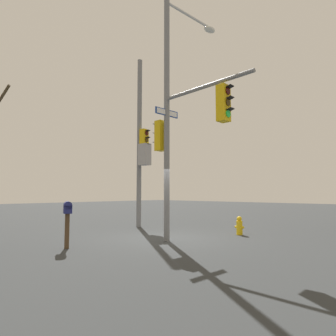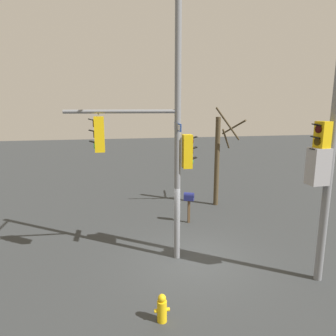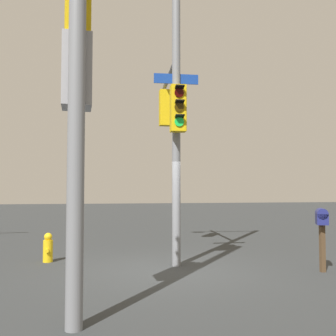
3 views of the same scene
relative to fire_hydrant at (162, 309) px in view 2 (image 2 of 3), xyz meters
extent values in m
plane|color=#303234|center=(-1.54, -2.77, -0.34)|extent=(80.00, 80.00, 0.00)
cylinder|color=slate|center=(-1.07, -3.09, 4.12)|extent=(0.20, 0.20, 8.93)
cylinder|color=slate|center=(0.69, -3.20, 4.68)|extent=(3.53, 0.34, 0.12)
cube|color=gold|center=(1.40, -3.25, 3.98)|extent=(0.30, 0.36, 1.10)
cylinder|color=#2F0403|center=(1.56, -3.25, 4.32)|extent=(0.03, 0.22, 0.22)
cube|color=black|center=(1.64, -3.25, 4.44)|extent=(0.16, 0.21, 0.06)
cylinder|color=#352504|center=(1.56, -3.25, 3.98)|extent=(0.03, 0.22, 0.22)
cube|color=black|center=(1.64, -3.25, 4.10)|extent=(0.16, 0.21, 0.06)
cylinder|color=#19D147|center=(1.56, -3.25, 3.64)|extent=(0.03, 0.22, 0.22)
cube|color=black|center=(1.64, -3.25, 3.76)|extent=(0.16, 0.21, 0.06)
cylinder|color=slate|center=(1.40, -3.25, 4.61)|extent=(0.04, 0.04, 0.15)
cube|color=gold|center=(-1.39, -3.07, 3.39)|extent=(0.31, 0.37, 1.10)
cylinder|color=#2F0403|center=(-1.55, -3.07, 3.73)|extent=(0.04, 0.22, 0.22)
cube|color=black|center=(-1.63, -3.06, 3.85)|extent=(0.17, 0.21, 0.06)
cylinder|color=#352504|center=(-1.55, -3.07, 3.39)|extent=(0.04, 0.22, 0.22)
cube|color=black|center=(-1.63, -3.06, 3.51)|extent=(0.17, 0.21, 0.06)
cylinder|color=#19D147|center=(-1.55, -3.07, 3.05)|extent=(0.04, 0.22, 0.22)
cube|color=black|center=(-1.63, -3.06, 3.17)|extent=(0.17, 0.21, 0.06)
cube|color=navy|center=(-1.07, -3.09, 4.19)|extent=(0.07, 1.10, 0.24)
cube|color=white|center=(-1.05, -3.09, 4.19)|extent=(0.04, 1.00, 0.18)
cylinder|color=slate|center=(-4.99, -0.93, 3.87)|extent=(0.23, 0.23, 8.43)
cube|color=#99999E|center=(-4.62, -0.91, 3.19)|extent=(0.54, 0.45, 1.05)
cube|color=gold|center=(-4.66, -0.91, 3.89)|extent=(0.34, 0.39, 1.10)
cylinder|color=#2F0403|center=(-4.49, -0.89, 4.23)|extent=(0.06, 0.22, 0.22)
cube|color=black|center=(-4.42, -0.88, 4.35)|extent=(0.19, 0.23, 0.06)
cylinder|color=#352504|center=(-4.49, -0.89, 3.89)|extent=(0.06, 0.22, 0.22)
cube|color=black|center=(-4.42, -0.88, 4.01)|extent=(0.19, 0.23, 0.06)
cylinder|color=#19D147|center=(-4.49, -0.89, 3.55)|extent=(0.06, 0.22, 0.22)
cube|color=black|center=(-4.42, -0.88, 3.67)|extent=(0.19, 0.23, 0.06)
cylinder|color=yellow|center=(0.00, 0.00, -0.07)|extent=(0.24, 0.24, 0.55)
sphere|color=yellow|center=(0.00, 0.00, 0.29)|extent=(0.20, 0.20, 0.20)
cylinder|color=yellow|center=(-0.14, 0.00, -0.04)|extent=(0.10, 0.09, 0.09)
cylinder|color=yellow|center=(0.14, 0.00, -0.04)|extent=(0.10, 0.09, 0.09)
cube|color=#4C3823|center=(-2.30, -6.16, 0.18)|extent=(0.10, 0.10, 1.05)
cube|color=navy|center=(-2.30, -6.16, 0.83)|extent=(0.50, 0.40, 0.24)
cylinder|color=navy|center=(-2.30, -6.16, 0.95)|extent=(0.50, 0.40, 0.24)
cylinder|color=#443825|center=(-4.38, -8.36, 1.98)|extent=(0.25, 0.25, 4.64)
cylinder|color=#443825|center=(-4.70, -8.06, 3.21)|extent=(0.73, 0.77, 1.06)
cylinder|color=#443825|center=(-5.31, -8.59, 3.74)|extent=(0.55, 1.93, 0.89)
cylinder|color=#443825|center=(-4.62, -7.66, 3.97)|extent=(1.50, 0.59, 1.64)
camera|label=1|loc=(6.14, -10.74, 1.33)|focal=31.96mm
camera|label=2|loc=(1.12, 6.53, 4.87)|focal=32.74mm
camera|label=3|loc=(-10.36, -1.22, 1.51)|focal=41.94mm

